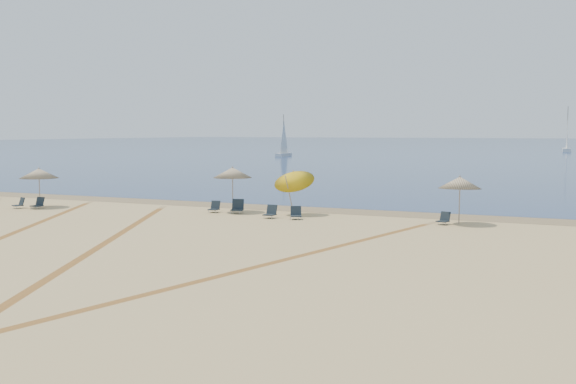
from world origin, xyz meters
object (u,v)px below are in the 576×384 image
Objects in this scene: chair_4 at (238,207)px; chair_3 at (215,207)px; umbrella_4 at (460,183)px; sailboat_2 at (567,138)px; chair_5 at (271,212)px; chair_6 at (296,213)px; chair_2 at (38,204)px; sailboat_0 at (284,144)px; chair_1 at (20,204)px; chair_7 at (444,219)px; umbrella_3 at (293,177)px; umbrella_1 at (39,173)px; umbrella_2 at (232,173)px.

chair_3 is at bearing 165.50° from chair_4.
umbrella_4 is 123.72m from sailboat_2.
umbrella_4 is 12.83m from chair_3.
chair_5 is at bearing -19.77° from chair_3.
chair_6 is at bearing -14.96° from chair_3.
sailboat_2 is (24.34, 126.88, 2.59)m from chair_2.
sailboat_0 is 65.82m from sailboat_2.
chair_1 is at bearing 174.52° from chair_4.
umbrella_4 is 0.24× the size of sailboat_2.
chair_6 is at bearing -154.66° from chair_7.
chair_2 is at bearing -171.08° from chair_3.
chair_5 is at bearing -107.54° from umbrella_3.
chair_3 is at bearing 145.65° from chair_6.
chair_7 is at bearing -4.71° from chair_3.
umbrella_1 is 3.49× the size of chair_2.
umbrella_2 reaches higher than chair_3.
chair_1 is at bearing -167.25° from umbrella_3.
umbrella_2 is at bearing 12.24° from umbrella_1.
chair_7 is (8.35, 1.12, -0.03)m from chair_5.
chair_3 is (10.35, 1.84, -1.66)m from umbrella_1.
umbrella_1 reaches higher than chair_7.
chair_5 reaches higher than chair_6.
chair_7 is 0.10× the size of sailboat_0.
umbrella_4 reaches higher than chair_5.
umbrella_3 is 2.42m from chair_6.
umbrella_2 is 1.08× the size of umbrella_4.
chair_2 is 14.98m from chair_6.
umbrella_1 is 14.84m from umbrella_3.
sailboat_2 is (2.44, 124.19, 2.62)m from chair_7.
umbrella_1 reaches higher than chair_1.
chair_3 is (-4.27, -0.70, -1.69)m from umbrella_3.
chair_5 is (-8.95, -1.61, -1.64)m from umbrella_4.
chair_6 is (-7.63, -1.50, -1.65)m from umbrella_4.
umbrella_4 is at bearing 11.40° from chair_5.
chair_5 reaches higher than chair_7.
umbrella_3 is 3.71× the size of chair_1.
chair_6 is at bearing -32.54° from chair_4.
chair_1 is at bearing -171.81° from chair_5.
chair_5 is (2.41, -1.04, -0.04)m from chair_4.
chair_7 is (7.83, -0.53, -1.70)m from umbrella_3.
chair_4 reaches higher than chair_6.
chair_7 is (22.45, 2.01, -1.67)m from umbrella_1.
chair_3 is 0.82× the size of chair_6.
umbrella_2 is 3.35× the size of chair_1.
umbrella_4 is at bearing -93.91° from sailboat_2.
sailboat_0 is (-29.72, 75.65, 1.91)m from chair_3.
chair_2 is 80.69m from sailboat_0.
chair_4 is (11.14, 2.62, 0.04)m from chair_2.
chair_3 is 0.09× the size of sailboat_0.
chair_4 is at bearing 35.05° from chair_1.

